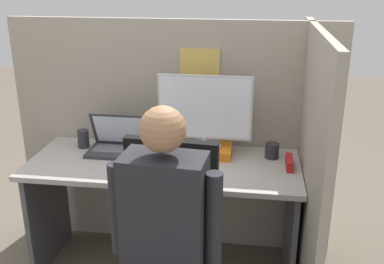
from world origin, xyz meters
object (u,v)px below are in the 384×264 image
at_px(stapler, 289,163).
at_px(person, 164,239).
at_px(coffee_mug, 272,151).
at_px(paper_box, 204,150).
at_px(monitor, 205,111).
at_px(office_chair, 169,259).
at_px(laptop, 119,145).
at_px(carrot_toy, 127,174).
at_px(pen_cup, 83,139).

distance_m(stapler, person, 0.98).
bearing_deg(coffee_mug, paper_box, -179.97).
height_order(monitor, coffee_mug, monitor).
distance_m(paper_box, office_chair, 0.81).
bearing_deg(laptop, paper_box, 4.20).
xyz_separation_m(paper_box, person, (-0.06, -0.94, -0.01)).
height_order(laptop, carrot_toy, laptop).
relative_size(paper_box, pen_cup, 2.88).
bearing_deg(pen_cup, stapler, -5.74).
height_order(paper_box, pen_cup, pen_cup).
xyz_separation_m(carrot_toy, person, (0.31, -0.56, -0.01)).
bearing_deg(office_chair, laptop, 121.22).
height_order(paper_box, office_chair, office_chair).
bearing_deg(paper_box, carrot_toy, -133.84).
bearing_deg(pen_cup, monitor, 0.01).
bearing_deg(coffee_mug, monitor, 179.63).
bearing_deg(office_chair, paper_box, 84.82).
height_order(monitor, stapler, monitor).
relative_size(paper_box, carrot_toy, 2.15).
height_order(laptop, stapler, laptop).
xyz_separation_m(laptop, person, (0.46, -0.90, -0.03)).
relative_size(stapler, person, 0.13).
distance_m(paper_box, monitor, 0.24).
xyz_separation_m(laptop, coffee_mug, (0.92, 0.04, -0.00)).
bearing_deg(monitor, laptop, -175.49).
bearing_deg(carrot_toy, monitor, 46.37).
bearing_deg(pen_cup, office_chair, -48.60).
height_order(monitor, person, person).
bearing_deg(carrot_toy, pen_cup, 135.38).
relative_size(monitor, carrot_toy, 3.64).
relative_size(office_chair, pen_cup, 9.30).
bearing_deg(laptop, pen_cup, 170.34).
height_order(carrot_toy, coffee_mug, coffee_mug).
bearing_deg(monitor, paper_box, -90.00).
height_order(monitor, laptop, monitor).
relative_size(laptop, stapler, 2.17).
xyz_separation_m(laptop, pen_cup, (-0.24, 0.04, 0.01)).
distance_m(laptop, pen_cup, 0.24).
bearing_deg(stapler, laptop, 175.20).
bearing_deg(coffee_mug, pen_cup, 179.88).
height_order(stapler, office_chair, office_chair).
relative_size(carrot_toy, person, 0.12).
bearing_deg(carrot_toy, office_chair, -53.01).
relative_size(paper_box, coffee_mug, 3.63).
bearing_deg(person, stapler, 56.01).
xyz_separation_m(person, pen_cup, (-0.70, 0.94, 0.04)).
bearing_deg(laptop, coffee_mug, 2.39).
xyz_separation_m(monitor, office_chair, (-0.07, -0.78, -0.47)).
xyz_separation_m(carrot_toy, coffee_mug, (0.77, 0.38, 0.02)).
bearing_deg(person, monitor, 86.52).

